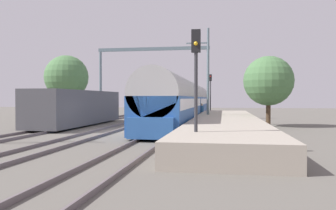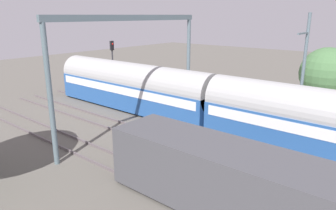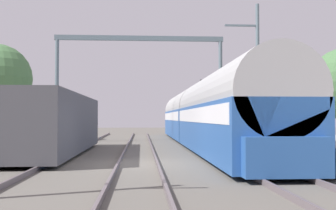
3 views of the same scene
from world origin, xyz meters
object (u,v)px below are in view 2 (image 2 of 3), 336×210
object	(u,v)px
passenger_train	(214,103)
person_crossing	(218,109)
railway_signal_far	(113,61)
catenary_gantry	(133,51)
freight_car	(256,191)

from	to	relation	value
passenger_train	person_crossing	world-z (taller)	passenger_train
railway_signal_far	catenary_gantry	distance (m)	11.09
passenger_train	freight_car	bearing A→B (deg)	-139.85
freight_car	catenary_gantry	world-z (taller)	catenary_gantry
passenger_train	catenary_gantry	bearing A→B (deg)	137.41
catenary_gantry	railway_signal_far	bearing A→B (deg)	56.72
railway_signal_far	passenger_train	bearing A→B (deg)	-98.51
person_crossing	catenary_gantry	distance (m)	7.90
railway_signal_far	catenary_gantry	bearing A→B (deg)	-123.28
freight_car	railway_signal_far	bearing A→B (deg)	62.98
freight_car	catenary_gantry	bearing A→B (deg)	69.01
passenger_train	catenary_gantry	distance (m)	6.61
passenger_train	freight_car	xyz separation A→B (m)	(-8.10, -6.83, -0.50)
passenger_train	freight_car	size ratio (longest dim) A/B	2.53
passenger_train	railway_signal_far	distance (m)	13.04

